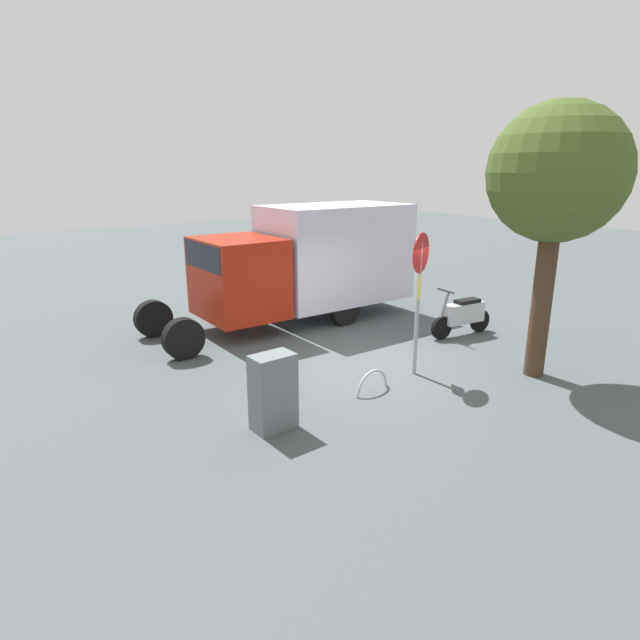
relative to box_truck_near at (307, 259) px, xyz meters
name	(u,v)px	position (x,y,z in m)	size (l,w,h in m)	color
ground_plane	(364,363)	(0.89, 3.39, -1.64)	(60.00, 60.00, 0.00)	#475052
box_truck_near	(307,259)	(0.00, 0.00, 0.00)	(7.17, 2.20, 3.01)	black
motorcycle	(463,315)	(-2.30, 3.34, -1.12)	(1.81, 0.57, 1.20)	black
stop_sign	(419,282)	(0.47, 4.45, 0.22)	(0.71, 0.33, 2.80)	#9E9EA3
street_tree	(557,176)	(-1.43, 5.86, 2.17)	(2.50, 2.50, 5.12)	#47301E
utility_cabinet	(273,392)	(3.91, 4.77, -1.03)	(0.67, 0.42, 1.22)	slate
bike_rack_hoop	(372,391)	(1.73, 4.62, -1.64)	(0.85, 0.85, 0.05)	#B7B7BC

